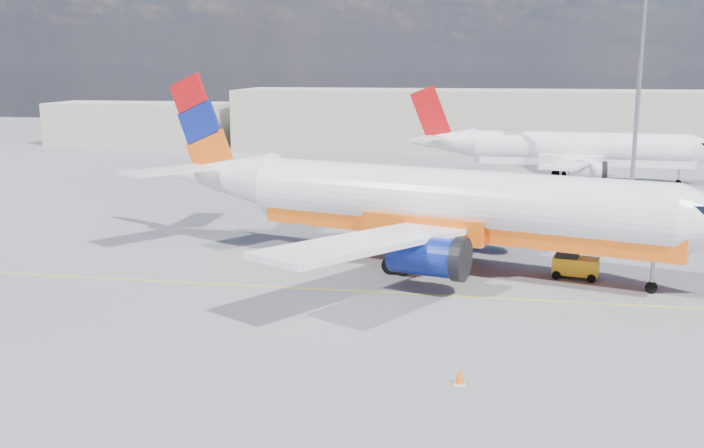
% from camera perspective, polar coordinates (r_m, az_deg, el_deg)
% --- Properties ---
extents(ground, '(240.00, 240.00, 0.00)m').
position_cam_1_polar(ground, '(38.32, 1.16, -6.25)').
color(ground, '#58585C').
rests_on(ground, ground).
extents(taxi_line, '(70.00, 0.15, 0.01)m').
position_cam_1_polar(taxi_line, '(41.15, 1.82, -4.97)').
color(taxi_line, yellow).
rests_on(taxi_line, ground).
extents(terminal_main, '(70.00, 14.00, 8.00)m').
position_cam_1_polar(terminal_main, '(111.29, 9.84, 7.51)').
color(terminal_main, beige).
rests_on(terminal_main, ground).
extents(terminal_annex, '(26.00, 10.00, 6.00)m').
position_cam_1_polar(terminal_annex, '(119.62, -15.08, 7.08)').
color(terminal_annex, beige).
rests_on(terminal_annex, ground).
extents(main_jet, '(36.96, 28.14, 11.19)m').
position_cam_1_polar(main_jet, '(45.71, 5.88, 1.46)').
color(main_jet, white).
rests_on(main_jet, ground).
extents(second_jet, '(31.43, 24.84, 9.52)m').
position_cam_1_polar(second_jet, '(81.71, 15.59, 5.21)').
color(second_jet, white).
rests_on(second_jet, ground).
extents(gse_tug, '(2.67, 1.98, 1.73)m').
position_cam_1_polar(gse_tug, '(45.32, 15.86, -2.79)').
color(gse_tug, black).
rests_on(gse_tug, ground).
extents(traffic_cone, '(0.44, 0.44, 0.62)m').
position_cam_1_polar(traffic_cone, '(30.06, 7.84, -10.92)').
color(traffic_cone, white).
rests_on(traffic_cone, ground).
extents(floodlight_mast, '(1.41, 1.41, 19.33)m').
position_cam_1_polar(floodlight_mast, '(74.66, 20.24, 10.83)').
color(floodlight_mast, '#94959C').
rests_on(floodlight_mast, ground).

